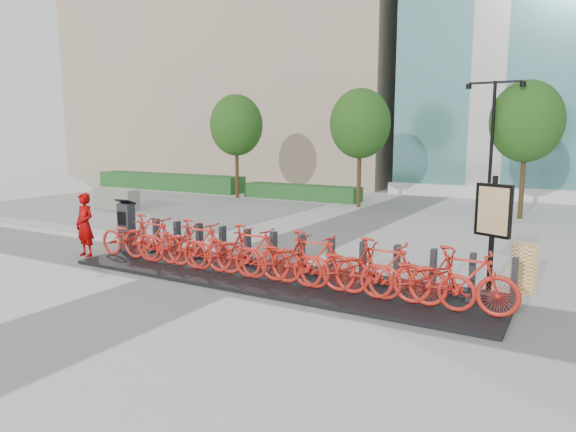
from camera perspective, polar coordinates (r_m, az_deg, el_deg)
The scene contains 28 objects.
ground at distance 11.67m, azimuth -8.01°, elevation -6.44°, with size 120.00×120.00×0.00m, color #B4B4AD.
gravel_patch at distance 23.42m, azimuth -16.81°, elevation 0.97°, with size 14.00×14.00×0.00m, color gray.
curb at distance 20.31m, azimuth -27.33°, elevation -0.60°, with size 14.00×0.25×0.15m, color #9E9E9E.
hedge_a at distance 30.75m, azimuth -13.15°, elevation 3.75°, with size 10.00×1.40×0.90m, color #235F26.
hedge_b at distance 25.23m, azimuth 1.50°, elevation 2.68°, with size 6.00×1.20×0.70m, color #235F26.
tree_0 at distance 25.67m, azimuth -5.76°, elevation 9.99°, with size 2.60×2.60×5.10m.
tree_1 at distance 22.50m, azimuth 8.02°, elevation 10.11°, with size 2.60×2.60×5.10m.
tree_2 at distance 20.94m, azimuth 24.97°, elevation 9.49°, with size 2.60×2.60×5.10m.
streetlamp at distance 20.06m, azimuth 21.74°, elevation 8.44°, with size 2.00×0.20×5.00m.
dock_pad at distance 11.17m, azimuth -1.76°, elevation -6.83°, with size 9.60×2.40×0.08m, color black.
dock_rail_posts at distance 11.25m, azimuth 1.33°, elevation -4.28°, with size 8.74×0.50×0.85m, color #2B2B30, non-canonical shape.
bike_0 at distance 13.23m, azimuth -17.13°, elevation -2.31°, with size 0.68×1.94×1.02m, color red.
bike_1 at distance 12.71m, azimuth -14.92°, elevation -2.41°, with size 0.53×1.88×1.13m, color red.
bike_2 at distance 12.23m, azimuth -12.51°, elevation -3.02°, with size 0.68×1.94×1.02m, color red.
bike_3 at distance 11.75m, azimuth -9.93°, elevation -3.14°, with size 0.53×1.88×1.13m, color red.
bike_4 at distance 11.32m, azimuth -7.11°, elevation -3.82°, with size 0.68×1.94×1.02m, color red.
bike_5 at distance 10.90m, azimuth -4.09°, elevation -3.97°, with size 0.53×1.88×1.13m, color red.
bike_6 at distance 10.53m, azimuth -0.83°, elevation -4.71°, with size 0.68×1.94×1.02m, color red.
bike_7 at distance 10.18m, azimuth 2.66°, elevation -4.88°, with size 0.53×1.88×1.13m, color red.
bike_8 at distance 9.89m, azimuth 6.38°, elevation -5.66°, with size 0.68×1.94×1.02m, color red.
bike_9 at distance 9.62m, azimuth 10.34°, elevation -5.82°, with size 0.53×1.88×1.13m, color red.
bike_10 at distance 9.43m, azimuth 14.47°, elevation -6.62°, with size 0.68×1.94×1.02m, color red.
bike_11 at distance 9.26m, azimuth 18.80°, elevation -6.74°, with size 0.53×1.88×1.13m, color red.
kiosk at distance 14.11m, azimuth -17.50°, elevation -1.03°, with size 0.46×0.40×1.37m.
worker_red at distance 14.12m, azimuth -21.65°, elevation -0.91°, with size 0.60×0.39×1.64m, color #990203.
construction_barrel at distance 11.21m, azimuth 24.73°, elevation -5.23°, with size 0.51×0.51×0.97m, color orange.
jersey_barrier at distance 22.81m, azimuth -18.55°, elevation 1.79°, with size 2.27×0.62×0.88m, color gray.
map_sign at distance 10.83m, azimuth 21.83°, elevation 0.06°, with size 0.73×0.41×2.30m.
Camera 1 is at (6.97, -8.84, 3.06)m, focal length 32.00 mm.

